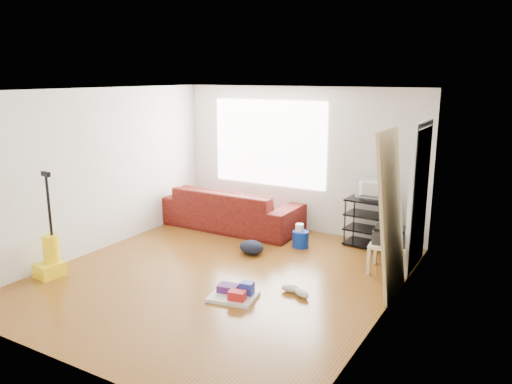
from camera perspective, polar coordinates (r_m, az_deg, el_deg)
The scene contains 13 objects.
room at distance 6.65m, azimuth -3.10°, elevation 0.78°, with size 4.51×5.01×2.51m.
sofa at distance 9.03m, azimuth -2.77°, elevation -4.08°, with size 2.50×0.98×0.73m, color black.
tv_stand at distance 8.16m, azimuth 12.91°, elevation -3.42°, with size 0.79×0.48×0.77m.
tv at distance 8.02m, azimuth 13.11°, elevation 0.27°, with size 0.57×0.07×0.33m, color black.
side_table at distance 7.20m, azimuth 15.00°, elevation -6.16°, with size 0.55×0.55×0.41m.
printer at distance 7.15m, azimuth 15.08°, elevation -4.81°, with size 0.48×0.39×0.23m.
bucket at distance 8.06m, azimuth 5.10°, elevation -6.26°, with size 0.26×0.26×0.26m, color #082896.
toilet_paper at distance 8.01m, azimuth 4.98°, elevation -4.97°, with size 0.13×0.13×0.12m, color white.
cleaning_tray at distance 6.27m, azimuth -2.42°, elevation -11.52°, with size 0.63×0.54×0.20m.
backpack at distance 7.73m, azimuth -0.50°, elevation -7.09°, with size 0.39×0.31×0.21m, color black.
sneakers at distance 6.38m, azimuth 4.60°, elevation -11.19°, with size 0.45×0.23×0.10m.
vacuum at distance 7.39m, azimuth -22.46°, elevation -6.91°, with size 0.35×0.38×1.44m.
door_panel at distance 6.64m, azimuth 14.65°, elevation -11.08°, with size 0.04×0.83×2.07m, color #A0865B.
Camera 1 is at (3.63, -5.28, 2.69)m, focal length 35.00 mm.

